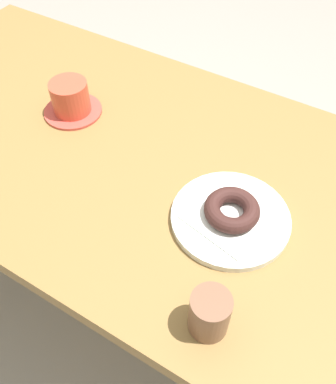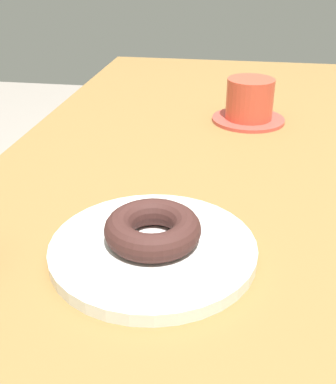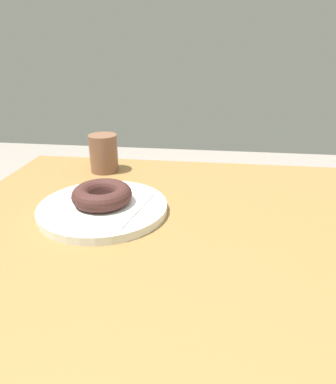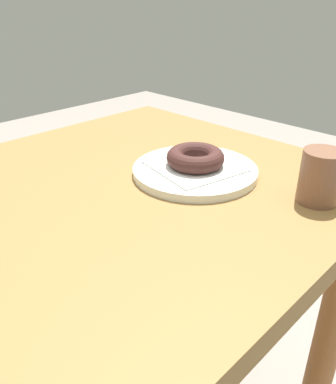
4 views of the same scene
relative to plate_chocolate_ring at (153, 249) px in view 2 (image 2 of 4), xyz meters
The scene contains 5 objects.
table 0.38m from the plate_chocolate_ring, ahead, with size 1.22×0.69×0.76m.
plate_chocolate_ring is the anchor object (origin of this frame).
napkin_chocolate_ring 0.01m from the plate_chocolate_ring, 90.00° to the right, with size 0.14×0.14×0.00m, color white.
donut_chocolate_ring 0.03m from the plate_chocolate_ring, 90.00° to the right, with size 0.10×0.10×0.03m, color #3A1F1B.
coffee_cup 0.46m from the plate_chocolate_ring, 11.88° to the right, with size 0.13×0.13×0.08m.
Camera 2 is at (-0.77, -0.03, 1.06)m, focal length 44.64 mm.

